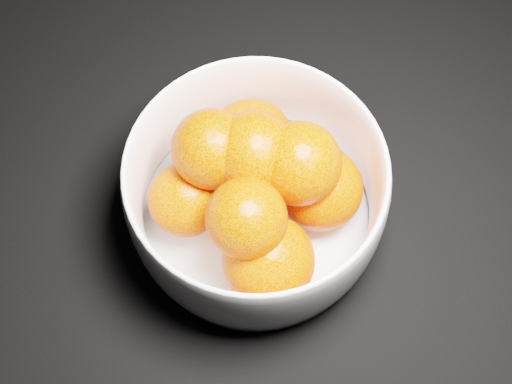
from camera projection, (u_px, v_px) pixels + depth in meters
ground at (83, 59)px, 0.73m from camera, size 3.00×3.00×0.00m
bowl at (256, 195)px, 0.60m from camera, size 0.22×0.22×0.11m
orange_pile at (259, 184)px, 0.59m from camera, size 0.16×0.17×0.12m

